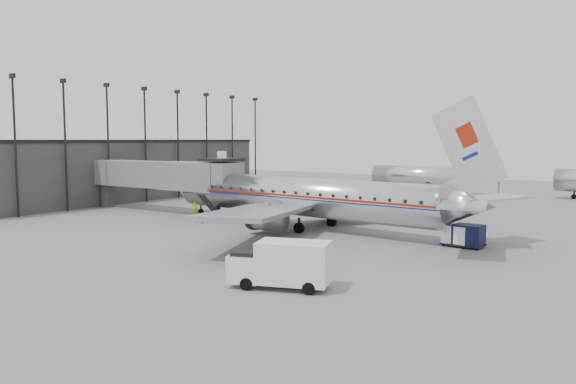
% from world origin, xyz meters
% --- Properties ---
extents(ground, '(160.00, 160.00, 0.00)m').
position_xyz_m(ground, '(0.00, 0.00, 0.00)').
color(ground, slate).
rests_on(ground, ground).
extents(terminal, '(12.00, 46.00, 8.00)m').
position_xyz_m(terminal, '(-34.00, 10.00, 4.00)').
color(terminal, '#363431').
rests_on(terminal, ground).
extents(apron_line, '(60.00, 0.15, 0.01)m').
position_xyz_m(apron_line, '(3.00, 6.00, 0.01)').
color(apron_line, gold).
rests_on(apron_line, ground).
extents(jet_bridge, '(21.00, 6.20, 7.10)m').
position_xyz_m(jet_bridge, '(-16.66, 3.67, 4.18)').
color(jet_bridge, '#5A5C5F').
rests_on(jet_bridge, ground).
extents(floodlight_masts, '(0.90, 42.25, 15.25)m').
position_xyz_m(floodlight_masts, '(-27.50, 13.00, 8.36)').
color(floodlight_masts, black).
rests_on(floodlight_masts, ground).
extents(distant_aircraft_near, '(16.39, 3.20, 10.26)m').
position_xyz_m(distant_aircraft_near, '(-1.79, 42.00, 2.73)').
color(distant_aircraft_near, silver).
rests_on(distant_aircraft_near, ground).
extents(airliner, '(36.99, 34.16, 11.70)m').
position_xyz_m(airliner, '(2.16, 2.94, 2.94)').
color(airliner, silver).
rests_on(airliner, ground).
extents(service_van, '(6.06, 3.89, 2.66)m').
position_xyz_m(service_van, '(12.42, -15.85, 1.40)').
color(service_van, silver).
rests_on(service_van, ground).
extents(baggage_cart_navy, '(2.39, 1.89, 1.79)m').
position_xyz_m(baggage_cart_navy, '(17.69, 2.00, 0.95)').
color(baggage_cart_navy, black).
rests_on(baggage_cart_navy, ground).
extents(baggage_cart_white, '(2.31, 1.89, 1.64)m').
position_xyz_m(baggage_cart_white, '(16.78, 2.00, 0.87)').
color(baggage_cart_white, white).
rests_on(baggage_cart_white, ground).
extents(ramp_worker, '(0.77, 0.61, 1.86)m').
position_xyz_m(ramp_worker, '(-12.00, 3.00, 0.93)').
color(ramp_worker, '#9CCE18').
rests_on(ramp_worker, ground).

